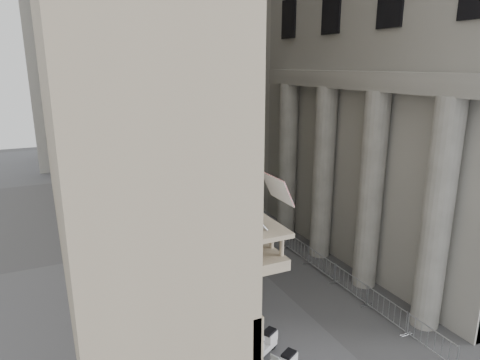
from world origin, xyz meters
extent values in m
cube|color=#AEABA4|center=(0.00, 48.00, 15.00)|extent=(22.00, 10.00, 30.00)
cylinder|color=silver|center=(-2.47, 25.63, 0.97)|extent=(0.06, 0.06, 1.94)
cylinder|color=silver|center=(0.00, 25.63, 0.97)|extent=(0.06, 0.06, 1.94)
cylinder|color=silver|center=(-2.47, 28.10, 0.97)|extent=(0.06, 0.06, 1.94)
cylinder|color=silver|center=(0.00, 28.10, 0.97)|extent=(0.06, 0.06, 1.94)
cube|color=white|center=(-1.23, 26.86, 1.98)|extent=(2.65, 2.65, 0.11)
cone|color=white|center=(-1.23, 26.86, 2.43)|extent=(3.53, 3.53, 0.88)
cylinder|color=#919499|center=(-3.79, 22.61, 3.88)|extent=(0.16, 0.16, 7.76)
cylinder|color=#919499|center=(-2.71, 23.03, 7.76)|extent=(2.21, 0.96, 0.12)
cube|color=#919499|center=(-1.71, 23.42, 7.71)|extent=(0.53, 0.38, 0.15)
cube|color=black|center=(-4.20, 15.90, 0.81)|extent=(0.51, 0.79, 1.62)
cube|color=#19E54C|center=(-4.08, 15.85, 0.99)|extent=(0.26, 0.55, 0.90)
imported|color=#0D1A37|center=(0.45, 30.74, 0.85)|extent=(0.71, 0.56, 1.71)
imported|color=black|center=(3.00, 29.59, 0.87)|extent=(1.06, 1.06, 1.73)
imported|color=black|center=(-0.06, 33.47, 0.98)|extent=(0.96, 0.63, 1.96)
camera|label=1|loc=(-10.21, -5.72, 11.15)|focal=32.00mm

